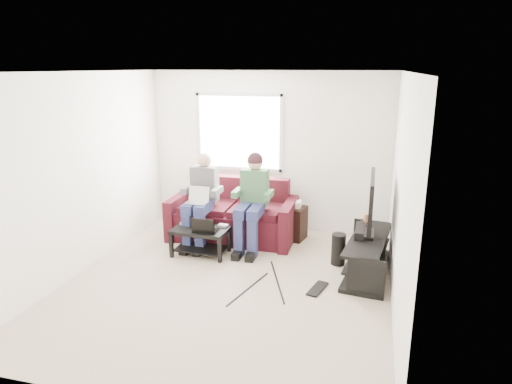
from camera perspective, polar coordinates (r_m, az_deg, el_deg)
floor at (r=5.93m, az=-3.55°, el=-11.23°), size 4.50×4.50×0.00m
ceiling at (r=5.30m, az=-4.02°, el=14.79°), size 4.50×4.50×0.00m
wall_back at (r=7.59m, az=1.57°, el=5.12°), size 4.50×0.00×4.50m
wall_front at (r=3.51m, az=-15.43°, el=-7.84°), size 4.50×0.00×4.50m
wall_left at (r=6.37m, az=-21.12°, el=2.09°), size 0.00×4.50×4.50m
wall_right at (r=5.21m, az=17.60°, el=-0.38°), size 0.00×4.50×4.50m
window at (r=7.65m, az=-2.12°, el=7.47°), size 1.48×0.04×1.28m
sofa at (r=7.30m, az=-2.79°, el=-3.13°), size 1.96×0.98×0.92m
person_left at (r=6.97m, az=-6.86°, el=-0.40°), size 0.40×0.71×1.39m
person_right at (r=6.73m, az=-0.46°, el=-0.33°), size 0.40×0.71×1.43m
laptop_silver at (r=6.83m, az=-7.37°, el=-0.87°), size 0.35×0.27×0.24m
coffee_table at (r=6.69m, az=-6.96°, el=-5.42°), size 0.81×0.52×0.40m
laptop_black at (r=6.50m, az=-6.30°, el=-3.90°), size 0.35×0.26×0.24m
controller_a at (r=6.85m, az=-8.82°, el=-3.85°), size 0.14×0.09×0.04m
controller_b at (r=6.84m, az=-7.23°, el=-3.83°), size 0.15×0.10×0.04m
controller_c at (r=6.68m, az=-4.12°, el=-4.22°), size 0.15×0.11×0.04m
tv_stand at (r=6.28m, az=13.75°, el=-7.86°), size 0.64×1.53×0.49m
tv at (r=6.13m, az=14.18°, el=-1.21°), size 0.12×1.10×0.81m
soundbar at (r=6.26m, az=12.86°, el=-4.73°), size 0.12×0.50×0.10m
drink_cup at (r=6.76m, az=13.62°, el=-3.19°), size 0.08×0.08×0.12m
console_white at (r=5.89m, az=13.70°, el=-8.74°), size 0.30×0.22×0.06m
console_grey at (r=6.53m, az=13.85°, el=-6.19°), size 0.34×0.26×0.08m
console_black at (r=6.21m, az=13.78°, el=-7.40°), size 0.38×0.30×0.07m
subwoofer at (r=6.44m, az=10.26°, el=-7.06°), size 0.19×0.19×0.44m
keyboard_floor at (r=5.79m, az=7.69°, el=-11.89°), size 0.24×0.44×0.02m
end_table at (r=7.25m, az=4.72°, el=-3.75°), size 0.35×0.35×0.63m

